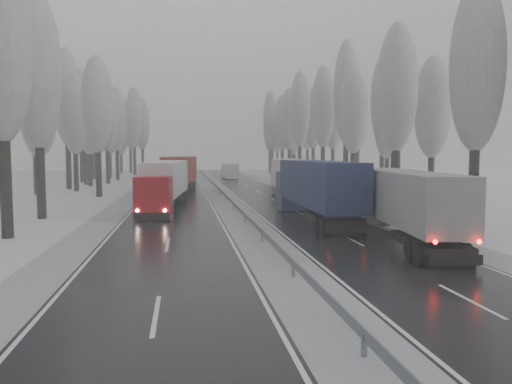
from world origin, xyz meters
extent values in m
plane|color=silver|center=(0.00, 0.00, 0.00)|extent=(260.00, 260.00, 0.00)
cube|color=black|center=(5.25, 30.00, 0.01)|extent=(7.50, 200.00, 0.03)
cube|color=black|center=(-5.25, 30.00, 0.01)|extent=(7.50, 200.00, 0.03)
cube|color=#ACAFB4|center=(0.00, 30.00, 0.02)|extent=(3.00, 200.00, 0.04)
cube|color=#ACAFB4|center=(10.20, 30.00, 0.02)|extent=(2.40, 200.00, 0.04)
cube|color=#ACAFB4|center=(-10.20, 30.00, 0.02)|extent=(2.40, 200.00, 0.04)
cube|color=slate|center=(0.00, 30.00, 0.60)|extent=(0.06, 200.00, 0.32)
cube|color=slate|center=(0.00, -4.00, 0.30)|extent=(0.12, 0.12, 0.60)
cube|color=slate|center=(0.00, 28.00, 0.30)|extent=(0.12, 0.12, 0.60)
cube|color=slate|center=(0.00, 60.00, 0.30)|extent=(0.12, 0.12, 0.60)
cylinder|color=black|center=(15.04, 15.67, 2.80)|extent=(0.68, 0.68, 5.60)
ellipsoid|color=gray|center=(15.04, 15.67, 10.80)|extent=(3.60, 3.60, 11.45)
cylinder|color=black|center=(14.51, 27.03, 2.81)|extent=(0.68, 0.68, 5.62)
ellipsoid|color=gray|center=(14.51, 27.03, 10.84)|extent=(3.60, 3.60, 11.48)
cylinder|color=black|center=(20.02, 31.03, 2.47)|extent=(0.64, 0.64, 4.94)
ellipsoid|color=gray|center=(20.02, 31.03, 9.53)|extent=(3.60, 3.60, 10.09)
cylinder|color=black|center=(17.90, 35.17, 2.66)|extent=(0.66, 0.66, 5.32)
ellipsoid|color=gray|center=(17.90, 35.17, 10.27)|extent=(3.60, 3.60, 10.88)
cylinder|color=black|center=(20.12, 39.17, 3.16)|extent=(0.72, 0.72, 6.31)
ellipsoid|color=gray|center=(20.12, 39.17, 12.17)|extent=(3.60, 3.60, 12.90)
cylinder|color=black|center=(17.02, 45.60, 2.69)|extent=(0.67, 0.67, 5.38)
ellipsoid|color=gray|center=(17.02, 45.60, 10.37)|extent=(3.60, 3.60, 10.98)
cylinder|color=black|center=(23.31, 49.60, 2.30)|extent=(0.62, 0.62, 4.59)
ellipsoid|color=gray|center=(23.31, 49.60, 8.86)|extent=(3.60, 3.60, 9.39)
cylinder|color=black|center=(17.90, 51.02, 3.47)|extent=(0.76, 0.76, 6.95)
ellipsoid|color=gray|center=(17.90, 51.02, 13.40)|extent=(3.60, 3.60, 14.19)
cylinder|color=black|center=(24.81, 55.02, 3.30)|extent=(0.74, 0.74, 6.59)
ellipsoid|color=gray|center=(24.81, 55.02, 12.71)|extent=(3.60, 3.60, 13.46)
cylinder|color=black|center=(17.56, 61.27, 3.18)|extent=(0.72, 0.72, 6.37)
ellipsoid|color=gray|center=(17.56, 61.27, 12.28)|extent=(3.60, 3.60, 13.01)
cylinder|color=black|center=(24.72, 65.27, 2.99)|extent=(0.70, 0.70, 5.97)
ellipsoid|color=gray|center=(24.72, 65.27, 11.52)|extent=(3.60, 3.60, 12.20)
cylinder|color=black|center=(16.34, 71.95, 3.33)|extent=(0.74, 0.74, 6.65)
ellipsoid|color=gray|center=(16.34, 71.95, 12.83)|extent=(3.60, 3.60, 13.59)
cylinder|color=black|center=(23.71, 75.95, 3.07)|extent=(0.71, 0.71, 6.14)
ellipsoid|color=gray|center=(23.71, 75.95, 11.84)|extent=(3.60, 3.60, 12.54)
cylinder|color=black|center=(16.56, 81.70, 3.03)|extent=(0.71, 0.71, 6.05)
ellipsoid|color=gray|center=(16.56, 81.70, 11.68)|extent=(3.60, 3.60, 12.37)
cylinder|color=black|center=(22.48, 85.70, 3.15)|extent=(0.72, 0.72, 6.30)
ellipsoid|color=gray|center=(22.48, 85.70, 12.15)|extent=(3.60, 3.60, 12.87)
cylinder|color=black|center=(16.63, 89.21, 2.94)|extent=(0.70, 0.70, 5.88)
ellipsoid|color=gray|center=(16.63, 89.21, 11.33)|extent=(3.60, 3.60, 12.00)
cylinder|color=black|center=(19.77, 93.21, 2.43)|extent=(0.64, 0.64, 4.86)
ellipsoid|color=gray|center=(19.77, 93.21, 9.37)|extent=(3.60, 3.60, 9.92)
cylinder|color=black|center=(15.73, 96.32, 2.99)|extent=(0.70, 0.70, 5.98)
ellipsoid|color=gray|center=(15.73, 96.32, 11.53)|extent=(3.60, 3.60, 12.21)
cylinder|color=black|center=(24.94, 100.32, 3.09)|extent=(0.71, 0.71, 6.19)
ellipsoid|color=gray|center=(24.94, 100.32, 11.93)|extent=(3.60, 3.60, 12.64)
cylinder|color=black|center=(17.04, 106.16, 3.43)|extent=(0.75, 0.75, 6.86)
ellipsoid|color=gray|center=(17.04, 106.16, 13.22)|extent=(3.60, 3.60, 14.01)
cylinder|color=black|center=(24.02, 110.16, 2.77)|extent=(0.68, 0.68, 5.55)
ellipsoid|color=gray|center=(24.02, 110.16, 10.70)|extent=(3.60, 3.60, 11.33)
cylinder|color=black|center=(18.73, 116.73, 3.05)|extent=(0.71, 0.71, 6.09)
ellipsoid|color=gray|center=(18.73, 116.73, 11.75)|extent=(3.60, 3.60, 12.45)
cylinder|color=black|center=(21.55, 120.73, 2.74)|extent=(0.67, 0.67, 5.49)
ellipsoid|color=gray|center=(21.55, 120.73, 10.58)|extent=(3.60, 3.60, 11.21)
cylinder|color=black|center=(-14.71, 15.70, 3.07)|extent=(0.71, 0.71, 6.14)
ellipsoid|color=gray|center=(-14.71, 15.70, 11.85)|extent=(3.60, 3.60, 12.55)
cylinder|color=black|center=(-15.13, 24.57, 2.92)|extent=(0.69, 0.69, 5.83)
ellipsoid|color=gray|center=(-15.13, 24.57, 11.25)|extent=(3.60, 3.60, 11.92)
cylinder|color=black|center=(-17.75, 34.20, 2.52)|extent=(0.65, 0.65, 5.03)
ellipsoid|color=gray|center=(-17.75, 34.20, 9.70)|extent=(3.60, 3.60, 10.28)
cylinder|color=black|center=(-13.94, 43.73, 2.72)|extent=(0.67, 0.67, 5.44)
ellipsoid|color=gray|center=(-13.94, 43.73, 10.49)|extent=(3.60, 3.60, 11.11)
cylinder|color=black|center=(-21.85, 47.73, 2.86)|extent=(0.69, 0.69, 5.72)
ellipsoid|color=gray|center=(-21.85, 47.73, 11.04)|extent=(3.60, 3.60, 11.69)
cylinder|color=black|center=(-18.26, 52.71, 2.61)|extent=(0.66, 0.66, 5.23)
ellipsoid|color=gray|center=(-18.26, 52.71, 10.08)|extent=(3.60, 3.60, 10.68)
cylinder|color=black|center=(-20.05, 56.71, 3.30)|extent=(0.74, 0.74, 6.60)
ellipsoid|color=gray|center=(-20.05, 56.71, 12.74)|extent=(3.60, 3.60, 13.49)
cylinder|color=black|center=(-18.16, 62.35, 2.58)|extent=(0.65, 0.65, 5.16)
ellipsoid|color=gray|center=(-18.16, 62.35, 9.95)|extent=(3.60, 3.60, 10.54)
cylinder|color=black|center=(-19.54, 66.35, 2.90)|extent=(0.69, 0.69, 5.79)
ellipsoid|color=gray|center=(-19.54, 66.35, 11.18)|extent=(3.60, 3.60, 11.84)
cylinder|color=black|center=(-16.58, 69.11, 2.82)|extent=(0.68, 0.68, 5.64)
ellipsoid|color=gray|center=(-16.58, 69.11, 10.89)|extent=(3.60, 3.60, 11.53)
cylinder|color=black|center=(-21.42, 73.11, 3.28)|extent=(0.73, 0.73, 6.56)
ellipsoid|color=gray|center=(-21.42, 73.11, 12.65)|extent=(3.60, 3.60, 13.40)
cylinder|color=black|center=(-16.33, 79.19, 2.90)|extent=(0.69, 0.69, 5.79)
ellipsoid|color=gray|center=(-16.33, 79.19, 11.17)|extent=(3.60, 3.60, 11.84)
cylinder|color=black|center=(-21.09, 83.19, 3.32)|extent=(0.74, 0.74, 6.65)
ellipsoid|color=gray|center=(-21.09, 83.19, 12.82)|extent=(3.60, 3.60, 13.58)
cylinder|color=black|center=(-18.93, 88.54, 2.56)|extent=(0.65, 0.65, 5.12)
ellipsoid|color=gray|center=(-18.93, 88.54, 9.88)|extent=(3.60, 3.60, 10.46)
cylinder|color=black|center=(-21.82, 92.54, 2.92)|extent=(0.69, 0.69, 5.84)
ellipsoid|color=gray|center=(-21.82, 92.54, 11.26)|extent=(3.60, 3.60, 11.92)
cylinder|color=black|center=(-15.07, 99.33, 3.34)|extent=(0.74, 0.74, 6.67)
ellipsoid|color=gray|center=(-15.07, 99.33, 12.87)|extent=(3.60, 3.60, 13.63)
cylinder|color=black|center=(-24.20, 103.33, 3.15)|extent=(0.72, 0.72, 6.31)
ellipsoid|color=gray|center=(-24.20, 103.33, 12.16)|extent=(3.60, 3.60, 12.88)
cylinder|color=black|center=(-14.05, 108.72, 3.14)|extent=(0.72, 0.72, 6.29)
ellipsoid|color=gray|center=(-14.05, 108.72, 12.12)|extent=(3.60, 3.60, 12.84)
cylinder|color=black|center=(-19.66, 112.72, 2.43)|extent=(0.64, 0.64, 4.86)
ellipsoid|color=gray|center=(-19.66, 112.72, 9.36)|extent=(3.60, 3.60, 9.92)
cylinder|color=black|center=(-17.56, 115.31, 3.31)|extent=(0.74, 0.74, 6.63)
ellipsoid|color=gray|center=(-17.56, 115.31, 12.78)|extent=(3.60, 3.60, 13.54)
cylinder|color=black|center=(-20.33, 119.31, 2.89)|extent=(0.69, 0.69, 5.79)
ellipsoid|color=gray|center=(-20.33, 119.31, 11.16)|extent=(3.60, 3.60, 11.82)
cube|color=#4B4C50|center=(8.60, 17.98, 1.62)|extent=(2.74, 2.82, 2.95)
cube|color=black|center=(8.74, 19.20, 2.31)|extent=(2.26, 0.36, 0.98)
cube|color=black|center=(8.75, 19.30, 0.44)|extent=(2.46, 0.43, 0.49)
cube|color=gray|center=(7.72, 10.35, 2.66)|extent=(3.96, 13.00, 2.76)
cube|color=black|center=(6.99, 3.95, 0.54)|extent=(2.26, 0.38, 0.44)
cube|color=black|center=(7.32, 6.83, 0.74)|extent=(2.77, 5.62, 0.44)
cube|color=black|center=(7.05, 4.49, 0.34)|extent=(2.26, 0.32, 0.59)
cylinder|color=black|center=(7.49, 17.31, 0.51)|extent=(0.46, 1.06, 1.02)
cylinder|color=black|center=(9.54, 17.07, 0.51)|extent=(0.46, 1.06, 1.02)
cylinder|color=black|center=(6.25, 6.56, 0.51)|extent=(0.46, 1.06, 1.02)
cylinder|color=black|center=(8.30, 6.32, 0.51)|extent=(0.46, 1.06, 1.02)
cylinder|color=black|center=(6.10, 5.29, 0.51)|extent=(0.46, 1.06, 1.02)
cylinder|color=black|center=(8.15, 5.05, 0.51)|extent=(0.46, 1.06, 1.02)
sphere|color=#FF0C05|center=(6.05, 3.99, 1.33)|extent=(0.20, 0.20, 0.20)
sphere|color=#FF0C05|center=(7.91, 3.77, 1.33)|extent=(0.20, 0.20, 0.20)
sphere|color=white|center=(7.83, 19.43, 0.84)|extent=(0.22, 0.22, 0.22)
sphere|color=white|center=(9.69, 19.22, 0.84)|extent=(0.22, 0.22, 0.22)
cube|color=#1E284C|center=(5.13, 27.20, 1.80)|extent=(2.74, 2.85, 3.26)
cube|color=black|center=(5.14, 28.56, 2.56)|extent=(2.50, 0.13, 1.09)
cube|color=black|center=(5.14, 28.67, 0.49)|extent=(2.72, 0.18, 0.54)
cube|color=#161D3C|center=(5.07, 18.72, 2.94)|extent=(2.87, 14.16, 3.05)
cube|color=black|center=(5.02, 11.59, 0.60)|extent=(2.50, 0.15, 0.49)
cube|color=black|center=(5.04, 14.80, 0.82)|extent=(2.44, 6.00, 0.49)
cube|color=black|center=(5.02, 12.19, 0.38)|extent=(2.50, 0.08, 0.65)
cylinder|color=black|center=(3.98, 26.34, 0.57)|extent=(0.39, 1.13, 1.13)
cylinder|color=black|center=(6.26, 26.32, 0.57)|extent=(0.39, 1.13, 1.13)
cylinder|color=black|center=(3.90, 14.37, 0.57)|extent=(0.39, 1.13, 1.13)
cylinder|color=black|center=(6.18, 14.36, 0.57)|extent=(0.39, 1.13, 1.13)
cylinder|color=black|center=(3.89, 12.96, 0.57)|extent=(0.39, 1.13, 1.13)
cylinder|color=black|center=(6.17, 12.94, 0.57)|extent=(0.39, 1.13, 1.13)
sphere|color=#FF0C05|center=(3.99, 11.52, 1.47)|extent=(0.22, 0.22, 0.22)
sphere|color=#FF0C05|center=(6.05, 11.51, 1.47)|extent=(0.22, 0.22, 0.22)
sphere|color=white|center=(4.11, 28.71, 0.92)|extent=(0.24, 0.24, 0.24)
sphere|color=white|center=(6.17, 28.70, 0.92)|extent=(0.24, 0.24, 0.24)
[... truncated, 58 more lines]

